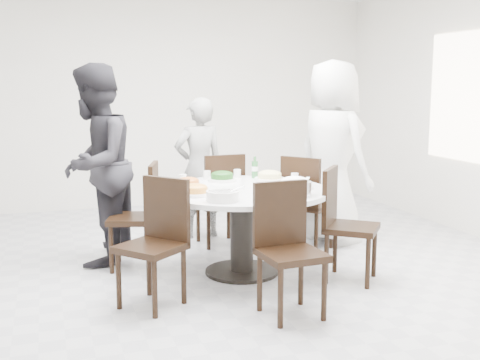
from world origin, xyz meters
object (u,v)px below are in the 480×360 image
object	(u,v)px
diner_middle	(199,168)
soup_bowl	(223,196)
chair_n	(219,199)
rice_bowl	(295,188)
chair_sw	(151,244)
chair_s	(292,251)
chair_nw	(133,216)
chair_se	(352,225)
diner_right	(332,152)
diner_left	(95,165)
chair_ne	(309,203)
dining_table	(242,231)
beverage_bottle	(255,167)

from	to	relation	value
diner_middle	soup_bowl	xyz separation A→B (m)	(-0.27, -1.81, 0.04)
chair_n	rice_bowl	bearing A→B (deg)	96.01
chair_sw	chair_s	distance (m)	1.04
chair_nw	chair_se	size ratio (longest dim) A/B	1.00
diner_right	diner_middle	bearing A→B (deg)	45.89
chair_sw	chair_se	xyz separation A→B (m)	(1.70, 0.08, 0.00)
diner_middle	diner_left	xyz separation A→B (m)	(-1.13, -0.63, 0.16)
chair_s	rice_bowl	size ratio (longest dim) A/B	3.52
soup_bowl	rice_bowl	bearing A→B (deg)	3.41
chair_ne	chair_n	distance (m)	0.93
dining_table	chair_nw	bearing A→B (deg)	152.72
diner_middle	beverage_bottle	distance (m)	0.90
chair_sw	diner_left	xyz separation A→B (m)	(-0.28, 1.27, 0.44)
chair_ne	chair_nw	size ratio (longest dim) A/B	1.00
diner_right	soup_bowl	xyz separation A→B (m)	(-1.53, -1.19, -0.15)
chair_n	diner_middle	xyz separation A→B (m)	(-0.11, 0.36, 0.28)
dining_table	chair_se	xyz separation A→B (m)	(0.81, -0.46, 0.10)
chair_ne	chair_nw	xyz separation A→B (m)	(-1.74, -0.06, 0.00)
chair_n	soup_bowl	world-z (taller)	chair_n
diner_right	diner_middle	distance (m)	1.42
chair_nw	rice_bowl	world-z (taller)	chair_nw
chair_nw	diner_left	xyz separation A→B (m)	(-0.29, 0.27, 0.44)
chair_se	diner_left	distance (m)	2.35
diner_right	chair_sw	bearing A→B (deg)	103.38
diner_left	chair_nw	bearing A→B (deg)	70.85
chair_n	soup_bowl	xyz separation A→B (m)	(-0.38, -1.45, 0.31)
rice_bowl	beverage_bottle	xyz separation A→B (m)	(-0.01, 0.95, 0.05)
chair_n	chair_nw	bearing A→B (deg)	25.98
chair_s	soup_bowl	distance (m)	0.74
chair_s	rice_bowl	world-z (taller)	chair_s
chair_sw	chair_s	size ratio (longest dim) A/B	1.00
chair_s	chair_se	distance (m)	0.97
chair_s	chair_ne	bearing A→B (deg)	56.95
diner_left	chair_s	bearing A→B (deg)	57.79
dining_table	soup_bowl	distance (m)	0.69
chair_ne	diner_middle	world-z (taller)	diner_middle
diner_middle	rice_bowl	distance (m)	1.81
beverage_bottle	soup_bowl	bearing A→B (deg)	-121.65
chair_ne	chair_nw	distance (m)	1.75
chair_s	diner_middle	xyz separation A→B (m)	(-0.07, 2.39, 0.28)
chair_se	soup_bowl	bearing A→B (deg)	128.49
chair_se	diner_right	size ratio (longest dim) A/B	0.50
dining_table	beverage_bottle	world-z (taller)	beverage_bottle
diner_left	rice_bowl	distance (m)	1.87
dining_table	chair_se	distance (m)	0.94
chair_sw	diner_middle	xyz separation A→B (m)	(0.85, 1.90, 0.28)
soup_bowl	beverage_bottle	xyz separation A→B (m)	(0.61, 0.99, 0.06)
chair_s	chair_se	size ratio (longest dim) A/B	1.00
diner_right	rice_bowl	world-z (taller)	diner_right
chair_se	chair_n	bearing A→B (deg)	65.83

